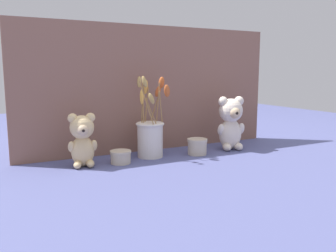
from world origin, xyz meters
TOP-DOWN VIEW (x-y plane):
  - ground_plane at (0.00, 0.00)m, footprint 4.00×4.00m
  - backdrop_wall at (0.00, 0.17)m, footprint 1.21×0.02m
  - teddy_bear_large at (0.31, 0.01)m, footprint 0.14×0.12m
  - teddy_bear_medium at (-0.36, 0.02)m, footprint 0.11×0.10m
  - flower_vase at (-0.07, 0.04)m, footprint 0.14×0.13m
  - decorative_tin_tall at (-0.22, -0.00)m, footprint 0.08×0.08m
  - decorative_tin_short at (0.13, -0.01)m, footprint 0.09×0.09m

SIDE VIEW (x-z plane):
  - ground_plane at x=0.00m, z-range 0.00..0.00m
  - decorative_tin_tall at x=-0.22m, z-range 0.00..0.05m
  - decorative_tin_short at x=0.13m, z-range 0.00..0.07m
  - flower_vase at x=-0.07m, z-range -0.07..0.27m
  - teddy_bear_medium at x=-0.36m, z-range 0.00..0.21m
  - teddy_bear_large at x=0.31m, z-range 0.01..0.25m
  - backdrop_wall at x=0.00m, z-range 0.00..0.55m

